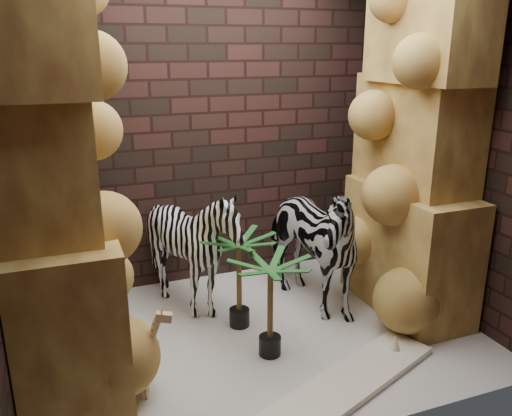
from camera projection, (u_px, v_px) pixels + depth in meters
name	position (u px, v px, depth m)	size (l,w,h in m)	color
floor	(257.00, 335.00, 4.27)	(3.50, 3.50, 0.00)	silver
wall_back	(210.00, 129.00, 4.94)	(3.50, 3.50, 0.00)	#331B18
wall_front	(343.00, 199.00, 2.71)	(3.50, 3.50, 0.00)	#331B18
wall_right	(450.00, 139.00, 4.42)	(3.00, 3.00, 0.00)	#331B18
rock_pillar_left	(52.00, 170.00, 3.35)	(0.68, 1.30, 3.00)	#E2C95A
rock_pillar_right	(418.00, 142.00, 4.30)	(0.58, 1.25, 3.00)	#E2C95A
zebra_right	(305.00, 231.00, 4.56)	(0.65, 1.20, 1.43)	white
zebra_left	(193.00, 255.00, 4.51)	(0.95, 1.18, 1.07)	white
giraffe_toy	(131.00, 353.00, 3.43)	(0.34, 0.11, 0.67)	beige
palm_front	(239.00, 281.00, 4.30)	(0.36, 0.36, 0.82)	#134B10
palm_back	(270.00, 307.00, 3.89)	(0.36, 0.36, 0.80)	#134B10
surfboard	(352.00, 381.00, 3.64)	(1.52, 0.37, 0.05)	white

